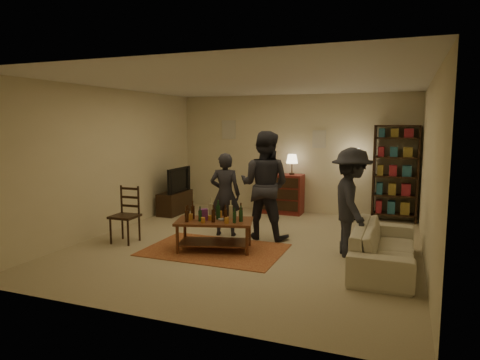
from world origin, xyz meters
The scene contains 13 objects.
floor centered at (0.00, 0.00, 0.00)m, with size 6.00×6.00×0.00m, color #C6B793.
room_shell centered at (-0.65, 2.98, 1.81)m, with size 6.00×6.00×6.00m.
rug centered at (-0.40, -0.51, 0.01)m, with size 2.20×1.50×0.01m, color #90391F.
coffee_table centered at (-0.41, -0.50, 0.43)m, with size 1.35×0.97×0.84m.
dining_chair centered at (-2.04, -0.58, 0.52)m, with size 0.44×0.44×0.99m.
tv_stand centered at (-2.44, 1.80, 0.38)m, with size 0.40×1.00×1.06m.
dresser centered at (-0.19, 2.71, 0.48)m, with size 1.00×0.50×1.36m.
bookshelf centered at (2.25, 2.78, 1.03)m, with size 0.90×0.34×2.02m.
floor_lamp centered at (1.40, 2.65, 1.28)m, with size 0.36×0.36×1.53m.
sofa centered at (2.20, -0.40, 0.30)m, with size 2.08×0.81×0.61m, color beige.
person_left centered at (-0.61, 0.43, 0.76)m, with size 0.56×0.36×1.52m, color #232229.
person_right centered at (0.11, 0.51, 0.96)m, with size 0.93×0.73×1.92m, color #26262D.
person_by_sofa centered at (1.68, 0.00, 0.84)m, with size 1.09×0.63×1.69m, color #24252C.
Camera 1 is at (2.42, -6.65, 2.04)m, focal length 32.00 mm.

